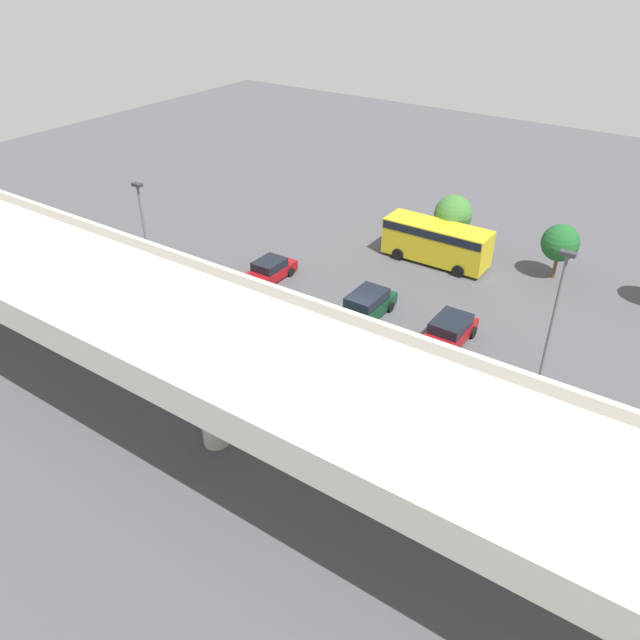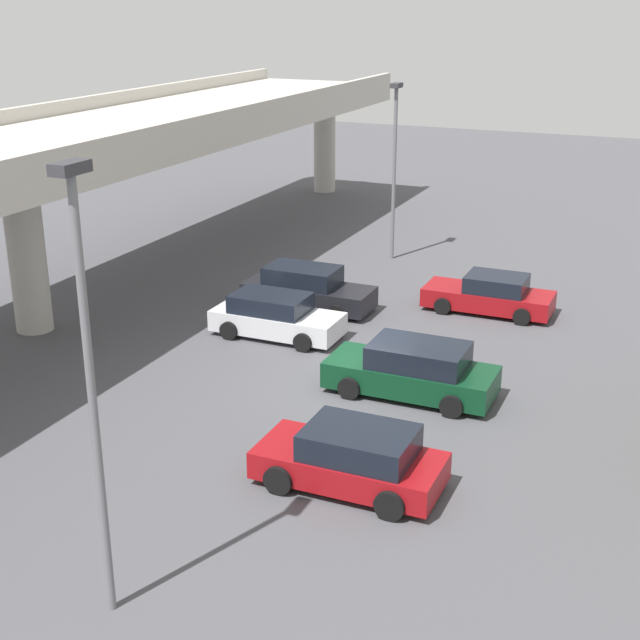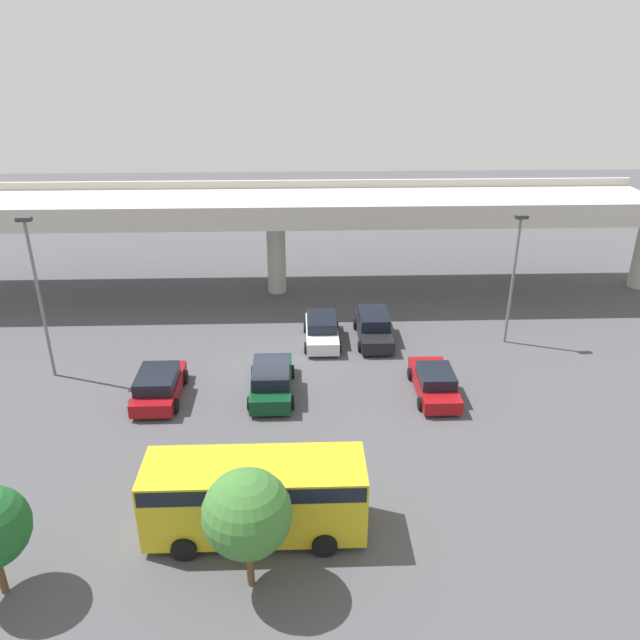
{
  "view_description": "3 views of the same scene",
  "coord_description": "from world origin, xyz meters",
  "px_view_note": "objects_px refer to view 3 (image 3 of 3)",
  "views": [
    {
      "loc": [
        -16.54,
        27.57,
        20.49
      ],
      "look_at": [
        1.4,
        1.53,
        0.86
      ],
      "focal_mm": 35.0,
      "sensor_mm": 36.0,
      "label": 1
    },
    {
      "loc": [
        -22.7,
        -8.56,
        10.96
      ],
      "look_at": [
        2.32,
        2.33,
        1.01
      ],
      "focal_mm": 50.0,
      "sensor_mm": 36.0,
      "label": 2
    },
    {
      "loc": [
        1.54,
        -28.49,
        16.21
      ],
      "look_at": [
        2.63,
        2.26,
        2.23
      ],
      "focal_mm": 35.0,
      "sensor_mm": 36.0,
      "label": 3
    }
  ],
  "objects_px": {
    "parked_car_0": "(159,385)",
    "parked_car_4": "(434,382)",
    "shuttle_bus": "(255,492)",
    "parked_car_1": "(272,380)",
    "lamp_post_mid_lot": "(37,287)",
    "lamp_post_near_aisle": "(514,270)",
    "parked_car_3": "(373,327)",
    "tree_front_right": "(247,514)",
    "parked_car_2": "(322,330)"
  },
  "relations": [
    {
      "from": "parked_car_0",
      "to": "parked_car_1",
      "type": "relative_size",
      "value": 0.9
    },
    {
      "from": "lamp_post_near_aisle",
      "to": "parked_car_4",
      "type": "bearing_deg",
      "value": -133.25
    },
    {
      "from": "parked_car_4",
      "to": "lamp_post_mid_lot",
      "type": "height_order",
      "value": "lamp_post_mid_lot"
    },
    {
      "from": "parked_car_2",
      "to": "parked_car_4",
      "type": "bearing_deg",
      "value": 41.15
    },
    {
      "from": "parked_car_3",
      "to": "lamp_post_mid_lot",
      "type": "bearing_deg",
      "value": -77.79
    },
    {
      "from": "parked_car_2",
      "to": "parked_car_0",
      "type": "bearing_deg",
      "value": -53.56
    },
    {
      "from": "parked_car_4",
      "to": "tree_front_right",
      "type": "bearing_deg",
      "value": 144.33
    },
    {
      "from": "parked_car_2",
      "to": "lamp_post_near_aisle",
      "type": "relative_size",
      "value": 0.59
    },
    {
      "from": "parked_car_0",
      "to": "parked_car_4",
      "type": "height_order",
      "value": "parked_car_0"
    },
    {
      "from": "parked_car_0",
      "to": "tree_front_right",
      "type": "distance_m",
      "value": 12.97
    },
    {
      "from": "parked_car_2",
      "to": "lamp_post_near_aisle",
      "type": "distance_m",
      "value": 11.32
    },
    {
      "from": "parked_car_2",
      "to": "lamp_post_mid_lot",
      "type": "xyz_separation_m",
      "value": [
        -14.21,
        -3.53,
        4.24
      ]
    },
    {
      "from": "parked_car_0",
      "to": "parked_car_4",
      "type": "xyz_separation_m",
      "value": [
        13.56,
        -0.07,
        -0.08
      ]
    },
    {
      "from": "parked_car_3",
      "to": "shuttle_bus",
      "type": "distance_m",
      "value": 16.64
    },
    {
      "from": "parked_car_4",
      "to": "lamp_post_near_aisle",
      "type": "distance_m",
      "value": 8.64
    },
    {
      "from": "parked_car_1",
      "to": "parked_car_2",
      "type": "distance_m",
      "value": 6.37
    },
    {
      "from": "parked_car_2",
      "to": "shuttle_bus",
      "type": "relative_size",
      "value": 0.58
    },
    {
      "from": "parked_car_0",
      "to": "shuttle_bus",
      "type": "distance_m",
      "value": 10.7
    },
    {
      "from": "parked_car_1",
      "to": "lamp_post_near_aisle",
      "type": "bearing_deg",
      "value": -68.42
    },
    {
      "from": "parked_car_1",
      "to": "lamp_post_near_aisle",
      "type": "height_order",
      "value": "lamp_post_near_aisle"
    },
    {
      "from": "parked_car_1",
      "to": "parked_car_0",
      "type": "bearing_deg",
      "value": 93.02
    },
    {
      "from": "parked_car_1",
      "to": "tree_front_right",
      "type": "relative_size",
      "value": 1.13
    },
    {
      "from": "parked_car_1",
      "to": "parked_car_3",
      "type": "distance_m",
      "value": 8.29
    },
    {
      "from": "tree_front_right",
      "to": "lamp_post_near_aisle",
      "type": "bearing_deg",
      "value": 51.66
    },
    {
      "from": "parked_car_4",
      "to": "lamp_post_mid_lot",
      "type": "xyz_separation_m",
      "value": [
        -19.56,
        2.6,
        4.29
      ]
    },
    {
      "from": "parked_car_2",
      "to": "lamp_post_mid_lot",
      "type": "distance_m",
      "value": 15.24
    },
    {
      "from": "parked_car_3",
      "to": "tree_front_right",
      "type": "xyz_separation_m",
      "value": [
        -6.01,
        -17.92,
        2.17
      ]
    },
    {
      "from": "lamp_post_near_aisle",
      "to": "lamp_post_mid_lot",
      "type": "height_order",
      "value": "lamp_post_mid_lot"
    },
    {
      "from": "lamp_post_mid_lot",
      "to": "parked_car_4",
      "type": "bearing_deg",
      "value": -7.57
    },
    {
      "from": "parked_car_1",
      "to": "shuttle_bus",
      "type": "distance_m",
      "value": 9.58
    },
    {
      "from": "parked_car_4",
      "to": "lamp_post_near_aisle",
      "type": "xyz_separation_m",
      "value": [
        5.31,
        5.65,
        3.8
      ]
    },
    {
      "from": "parked_car_0",
      "to": "parked_car_3",
      "type": "xyz_separation_m",
      "value": [
        11.24,
        6.26,
        0.02
      ]
    },
    {
      "from": "parked_car_3",
      "to": "parked_car_4",
      "type": "bearing_deg",
      "value": 20.06
    },
    {
      "from": "parked_car_2",
      "to": "shuttle_bus",
      "type": "height_order",
      "value": "shuttle_bus"
    },
    {
      "from": "parked_car_3",
      "to": "shuttle_bus",
      "type": "height_order",
      "value": "shuttle_bus"
    },
    {
      "from": "parked_car_0",
      "to": "parked_car_3",
      "type": "distance_m",
      "value": 12.87
    },
    {
      "from": "parked_car_0",
      "to": "tree_front_right",
      "type": "xyz_separation_m",
      "value": [
        5.24,
        -11.66,
        2.19
      ]
    },
    {
      "from": "parked_car_0",
      "to": "lamp_post_near_aisle",
      "type": "xyz_separation_m",
      "value": [
        18.87,
        5.58,
        3.73
      ]
    },
    {
      "from": "parked_car_2",
      "to": "tree_front_right",
      "type": "xyz_separation_m",
      "value": [
        -2.96,
        -17.71,
        2.21
      ]
    },
    {
      "from": "parked_car_1",
      "to": "parked_car_4",
      "type": "bearing_deg",
      "value": -92.54
    },
    {
      "from": "parked_car_0",
      "to": "parked_car_2",
      "type": "height_order",
      "value": "parked_car_0"
    },
    {
      "from": "tree_front_right",
      "to": "lamp_post_mid_lot",
      "type": "bearing_deg",
      "value": 128.39
    },
    {
      "from": "parked_car_0",
      "to": "parked_car_3",
      "type": "relative_size",
      "value": 0.91
    },
    {
      "from": "parked_car_4",
      "to": "lamp_post_mid_lot",
      "type": "bearing_deg",
      "value": 82.43
    },
    {
      "from": "parked_car_0",
      "to": "shuttle_bus",
      "type": "height_order",
      "value": "shuttle_bus"
    },
    {
      "from": "tree_front_right",
      "to": "parked_car_1",
      "type": "bearing_deg",
      "value": 88.76
    },
    {
      "from": "parked_car_2",
      "to": "lamp_post_near_aisle",
      "type": "height_order",
      "value": "lamp_post_near_aisle"
    },
    {
      "from": "lamp_post_mid_lot",
      "to": "parked_car_1",
      "type": "bearing_deg",
      "value": -11.03
    },
    {
      "from": "tree_front_right",
      "to": "parked_car_2",
      "type": "bearing_deg",
      "value": 80.5
    },
    {
      "from": "shuttle_bus",
      "to": "parked_car_0",
      "type": "bearing_deg",
      "value": 119.78
    }
  ]
}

